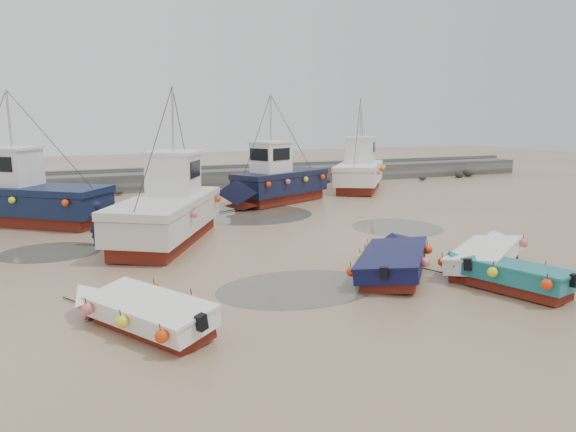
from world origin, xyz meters
name	(u,v)px	position (x,y,z in m)	size (l,w,h in m)	color
ground	(319,262)	(0.00, 0.00, 0.00)	(120.00, 120.00, 0.00)	tan
seawall	(179,180)	(0.05, 21.99, 0.63)	(60.00, 4.92, 1.50)	slate
puddle_a	(299,288)	(-1.89, -2.42, 0.00)	(5.10, 5.10, 0.01)	#534D42
puddle_b	(397,227)	(6.14, 4.16, 0.00)	(4.09, 4.09, 0.01)	#534D42
puddle_c	(50,252)	(-8.63, 5.41, 0.00)	(3.78, 3.78, 0.01)	#534D42
puddle_d	(251,214)	(1.17, 10.26, 0.00)	(6.48, 6.48, 0.01)	#534D42
dinghy_0	(143,307)	(-6.70, -3.86, 0.55)	(3.31, 5.39, 1.43)	maroon
dinghy_1	(396,258)	(1.67, -2.27, 0.54)	(4.99, 5.65, 1.43)	maroon
dinghy_2	(507,271)	(3.65, -5.04, 0.56)	(2.39, 5.13, 1.43)	maroon
dinghy_3	(489,253)	(4.89, -3.03, 0.54)	(5.83, 4.37, 1.43)	maroon
cabin_boat_0	(23,196)	(-9.62, 11.94, 1.33)	(8.72, 7.60, 6.22)	maroon
cabin_boat_1	(171,209)	(-3.96, 5.73, 1.32)	(6.63, 10.06, 6.22)	maroon
cabin_boat_2	(274,180)	(3.61, 12.99, 1.37)	(8.92, 5.35, 6.22)	maroon
cabin_boat_3	(360,170)	(11.52, 16.49, 1.36)	(6.91, 8.47, 6.22)	maroon
person	(98,245)	(-6.86, 5.85, 0.00)	(0.65, 0.43, 1.78)	#141931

